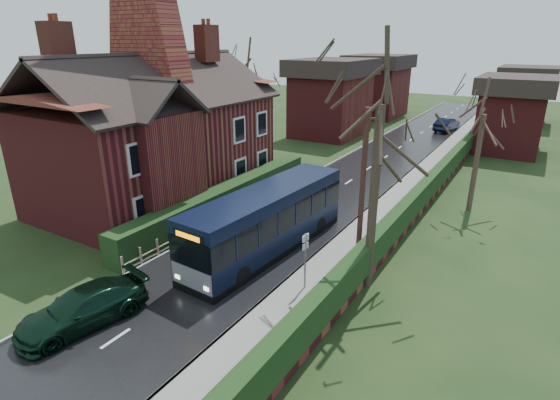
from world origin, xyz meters
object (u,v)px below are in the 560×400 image
Objects in this scene: bus at (267,221)px; telegraph_pole at (362,188)px; car_green at (83,308)px; bus_stop_sign at (305,254)px; car_silver at (220,231)px; brick_house at (156,130)px.

telegraph_pole reaches higher than bus.
bus is 2.22× the size of car_green.
car_silver is at bearing 171.68° from bus_stop_sign.
car_green is 0.65× the size of telegraph_pole.
bus_stop_sign is at bearing -30.66° from bus.
bus is at bearing 17.62° from car_silver.
brick_house is at bearing 168.63° from bus.
bus reaches higher than bus_stop_sign.
brick_house is 8.74m from car_silver.
bus_stop_sign is 0.36× the size of telegraph_pole.
bus is (9.53, -2.59, -2.89)m from brick_house.
bus is at bearing -139.15° from telegraph_pole.
brick_house is 3.23× the size of car_green.
bus is 4.03× the size of bus_stop_sign.
car_green is 1.81× the size of bus_stop_sign.
bus_stop_sign reaches higher than car_green.
car_green is at bearing -101.04° from telegraph_pole.
bus_stop_sign is 4.04m from telegraph_pole.
brick_house reaches higher than car_silver.
bus reaches higher than car_silver.
telegraph_pole is (4.07, 1.28, 2.01)m from bus.
bus is 1.45× the size of telegraph_pole.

